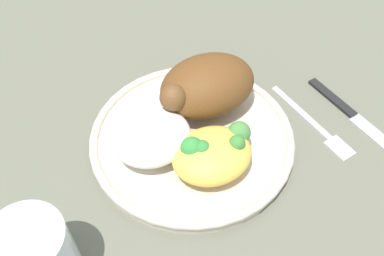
{
  "coord_description": "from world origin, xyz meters",
  "views": [
    {
      "loc": [
        0.14,
        0.29,
        0.41
      ],
      "look_at": [
        0.0,
        0.0,
        0.03
      ],
      "focal_mm": 39.07,
      "sensor_mm": 36.0,
      "label": 1
    }
  ],
  "objects_px": {
    "fork": "(315,124)",
    "mac_cheese_with_broccoli": "(215,152)",
    "plate": "(192,139)",
    "knife": "(354,115)",
    "rice_pile": "(150,135)",
    "roasted_chicken": "(206,86)"
  },
  "relations": [
    {
      "from": "roasted_chicken",
      "to": "mac_cheese_with_broccoli",
      "type": "height_order",
      "value": "roasted_chicken"
    },
    {
      "from": "roasted_chicken",
      "to": "rice_pile",
      "type": "xyz_separation_m",
      "value": [
        0.09,
        0.03,
        -0.01
      ]
    },
    {
      "from": "knife",
      "to": "rice_pile",
      "type": "bearing_deg",
      "value": -11.09
    },
    {
      "from": "rice_pile",
      "to": "fork",
      "type": "xyz_separation_m",
      "value": [
        -0.21,
        0.04,
        -0.04
      ]
    },
    {
      "from": "rice_pile",
      "to": "mac_cheese_with_broccoli",
      "type": "distance_m",
      "value": 0.08
    },
    {
      "from": "plate",
      "to": "knife",
      "type": "height_order",
      "value": "plate"
    },
    {
      "from": "roasted_chicken",
      "to": "rice_pile",
      "type": "distance_m",
      "value": 0.09
    },
    {
      "from": "plate",
      "to": "roasted_chicken",
      "type": "distance_m",
      "value": 0.07
    },
    {
      "from": "fork",
      "to": "mac_cheese_with_broccoli",
      "type": "bearing_deg",
      "value": 3.86
    },
    {
      "from": "roasted_chicken",
      "to": "knife",
      "type": "relative_size",
      "value": 0.67
    },
    {
      "from": "plate",
      "to": "mac_cheese_with_broccoli",
      "type": "bearing_deg",
      "value": 95.78
    },
    {
      "from": "fork",
      "to": "rice_pile",
      "type": "bearing_deg",
      "value": -11.5
    },
    {
      "from": "plate",
      "to": "knife",
      "type": "bearing_deg",
      "value": 166.95
    },
    {
      "from": "roasted_chicken",
      "to": "mac_cheese_with_broccoli",
      "type": "relative_size",
      "value": 1.33
    },
    {
      "from": "roasted_chicken",
      "to": "mac_cheese_with_broccoli",
      "type": "distance_m",
      "value": 0.09
    },
    {
      "from": "plate",
      "to": "fork",
      "type": "relative_size",
      "value": 1.74
    },
    {
      "from": "mac_cheese_with_broccoli",
      "to": "knife",
      "type": "bearing_deg",
      "value": -179.76
    },
    {
      "from": "roasted_chicken",
      "to": "rice_pile",
      "type": "bearing_deg",
      "value": 20.21
    },
    {
      "from": "mac_cheese_with_broccoli",
      "to": "fork",
      "type": "height_order",
      "value": "mac_cheese_with_broccoli"
    },
    {
      "from": "roasted_chicken",
      "to": "rice_pile",
      "type": "height_order",
      "value": "roasted_chicken"
    },
    {
      "from": "roasted_chicken",
      "to": "fork",
      "type": "bearing_deg",
      "value": 148.46
    },
    {
      "from": "fork",
      "to": "roasted_chicken",
      "type": "bearing_deg",
      "value": -31.54
    }
  ]
}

